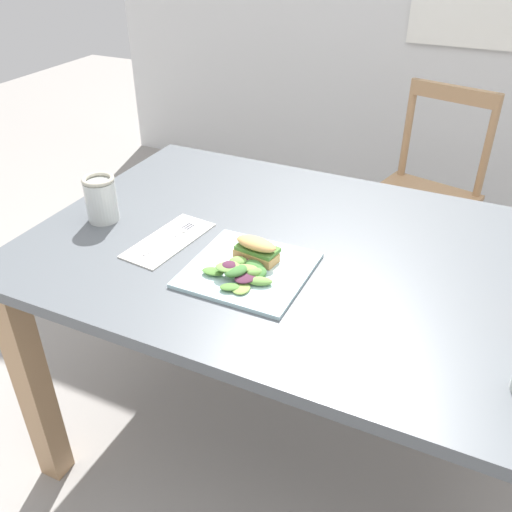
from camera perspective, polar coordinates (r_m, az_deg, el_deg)
ground_plane at (r=1.74m, az=5.16°, el=-24.51°), size 8.60×8.60×0.00m
dining_table at (r=1.44m, az=4.39°, el=-3.01°), size 1.36×0.92×0.74m
chair_wooden_far at (r=2.39m, az=17.00°, el=6.01°), size 0.48×0.48×0.87m
plate_lunch at (r=1.28m, az=-0.76°, el=-1.44°), size 0.27×0.27×0.01m
sandwich_half_front at (r=1.29m, az=0.05°, el=0.73°), size 0.11×0.07×0.06m
salad_mixed_greens at (r=1.24m, az=-1.41°, el=-1.54°), size 0.17×0.17×0.03m
napkin_folded at (r=1.42m, az=-9.03°, el=1.63°), size 0.14×0.27×0.00m
fork_on_napkin at (r=1.42m, az=-8.58°, el=2.05°), size 0.05×0.19×0.00m
mason_jar_iced_tea at (r=1.53m, az=-15.76°, el=5.53°), size 0.09×0.09×0.12m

